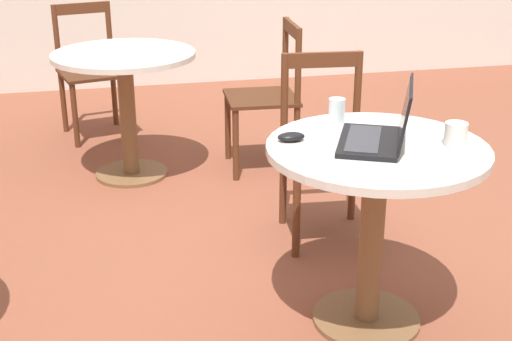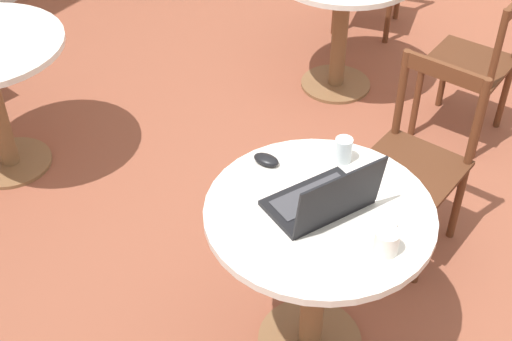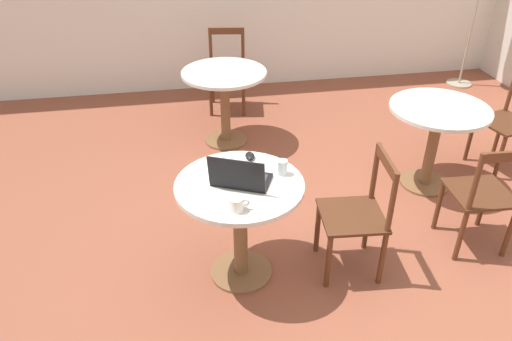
% 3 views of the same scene
% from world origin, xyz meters
% --- Properties ---
extents(ground_plane, '(16.00, 16.00, 0.00)m').
position_xyz_m(ground_plane, '(0.00, 0.00, 0.00)').
color(ground_plane, brown).
extents(cafe_table_near, '(0.79, 0.79, 0.73)m').
position_xyz_m(cafe_table_near, '(-0.52, -0.08, 0.55)').
color(cafe_table_near, brown).
rests_on(cafe_table_near, ground_plane).
extents(cafe_table_mid, '(0.79, 0.79, 0.73)m').
position_xyz_m(cafe_table_mid, '(1.20, 0.73, 0.55)').
color(cafe_table_mid, brown).
rests_on(cafe_table_mid, ground_plane).
extents(chair_near_right, '(0.44, 0.44, 0.86)m').
position_xyz_m(chair_near_right, '(0.24, -0.14, 0.43)').
color(chair_near_right, '#562D19').
rests_on(chair_near_right, ground_plane).
extents(chair_mid_right, '(0.48, 0.48, 0.86)m').
position_xyz_m(chair_mid_right, '(2.01, 0.92, 0.43)').
color(chair_mid_right, '#562D19').
rests_on(chair_mid_right, ground_plane).
extents(chair_mid_front, '(0.42, 0.42, 0.86)m').
position_xyz_m(chair_mid_front, '(1.16, -0.08, 0.43)').
color(chair_mid_front, '#562D19').
rests_on(chair_mid_front, ground_plane).
extents(laptop, '(0.41, 0.36, 0.22)m').
position_xyz_m(laptop, '(-0.52, -0.09, 0.77)').
color(laptop, black).
rests_on(laptop, cafe_table_near).
extents(mouse, '(0.06, 0.10, 0.03)m').
position_xyz_m(mouse, '(-0.41, 0.21, 0.74)').
color(mouse, black).
rests_on(mouse, cafe_table_near).
extents(mug, '(0.12, 0.08, 0.08)m').
position_xyz_m(mug, '(-0.57, -0.34, 0.77)').
color(mug, silver).
rests_on(mug, cafe_table_near).
extents(drinking_glass, '(0.06, 0.06, 0.10)m').
position_xyz_m(drinking_glass, '(-0.24, -0.02, 0.77)').
color(drinking_glass, silver).
rests_on(drinking_glass, cafe_table_near).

